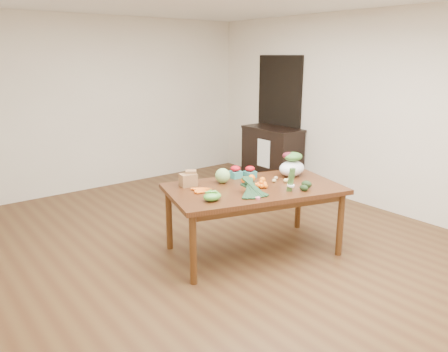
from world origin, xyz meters
TOP-DOWN VIEW (x-y plane):
  - floor at (0.00, 0.00)m, footprint 6.00×6.00m
  - room_walls at (0.00, 0.00)m, footprint 5.02×6.02m
  - dining_table at (0.15, -0.40)m, footprint 2.02×1.46m
  - doorway_dark at (2.48, 1.60)m, footprint 0.02×1.00m
  - cabinet at (2.22, 1.47)m, footprint 0.52×1.02m
  - dish_towel at (1.96, 1.40)m, footprint 0.02×0.28m
  - paper_bag at (-0.39, 0.06)m, footprint 0.27×0.25m
  - cabbage at (-0.03, -0.08)m, footprint 0.16×0.16m
  - strawberry_basket_a at (0.21, -0.00)m, footprint 0.15×0.15m
  - strawberry_basket_b at (0.35, -0.10)m, footprint 0.14×0.14m
  - orange_a at (0.15, -0.25)m, footprint 0.08×0.08m
  - orange_b at (0.26, -0.23)m, footprint 0.08×0.08m
  - orange_c at (0.31, -0.35)m, footprint 0.07×0.07m
  - mandarin_cluster at (0.20, -0.46)m, footprint 0.22×0.22m
  - carrots at (-0.37, -0.19)m, footprint 0.26×0.24m
  - snap_pea_bag at (-0.48, -0.50)m, footprint 0.19×0.14m
  - kale_bunch at (-0.07, -0.63)m, footprint 0.42×0.47m
  - asparagus_bundle at (0.34, -0.75)m, footprint 0.11×0.13m
  - potato_a at (0.43, -0.42)m, footprint 0.05×0.04m
  - potato_b at (0.52, -0.50)m, footprint 0.06×0.05m
  - potato_c at (0.59, -0.50)m, footprint 0.06×0.05m
  - potato_d at (0.52, -0.35)m, footprint 0.05×0.04m
  - potato_e at (0.58, -0.53)m, footprint 0.05×0.05m
  - avocado_a at (0.45, -0.83)m, footprint 0.09×0.11m
  - avocado_b at (0.56, -0.77)m, footprint 0.11×0.13m
  - salad_bag at (0.77, -0.35)m, footprint 0.38×0.32m

SIDE VIEW (x-z plane):
  - floor at x=0.00m, z-range 0.00..0.00m
  - dining_table at x=0.15m, z-range 0.00..0.75m
  - cabinet at x=2.22m, z-range 0.00..0.94m
  - dish_towel at x=1.96m, z-range 0.33..0.78m
  - carrots at x=-0.37m, z-range 0.75..0.78m
  - potato_d at x=0.52m, z-range 0.75..0.79m
  - potato_a at x=0.43m, z-range 0.75..0.79m
  - potato_e at x=0.58m, z-range 0.75..0.80m
  - potato_b at x=0.52m, z-range 0.75..0.80m
  - potato_c at x=0.59m, z-range 0.75..0.80m
  - avocado_a at x=0.45m, z-range 0.75..0.81m
  - orange_c at x=0.31m, z-range 0.75..0.82m
  - mandarin_cluster at x=0.20m, z-range 0.75..0.83m
  - avocado_b at x=0.56m, z-range 0.75..0.83m
  - orange_b at x=0.26m, z-range 0.75..0.83m
  - orange_a at x=0.15m, z-range 0.75..0.83m
  - snap_pea_bag at x=-0.48m, z-range 0.75..0.84m
  - strawberry_basket_b at x=0.35m, z-range 0.75..0.86m
  - strawberry_basket_a at x=0.21m, z-range 0.75..0.86m
  - kale_bunch at x=-0.07m, z-range 0.75..0.91m
  - paper_bag at x=-0.39m, z-range 0.75..0.91m
  - cabbage at x=-0.03m, z-range 0.75..0.91m
  - asparagus_bundle at x=0.34m, z-range 0.75..1.00m
  - salad_bag at x=0.77m, z-range 0.75..1.00m
  - doorway_dark at x=2.48m, z-range 0.00..2.10m
  - room_walls at x=0.00m, z-range 0.00..2.70m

